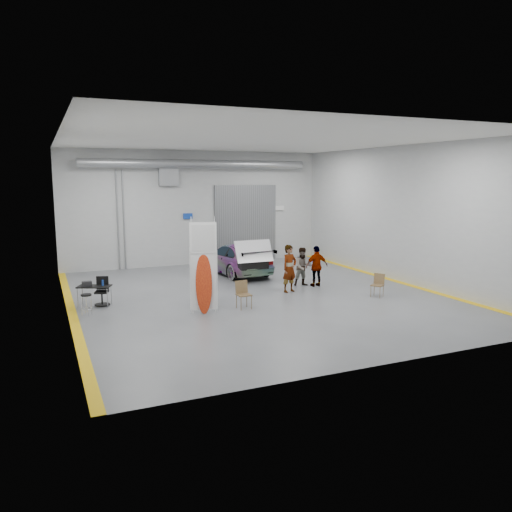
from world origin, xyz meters
name	(u,v)px	position (x,y,z in m)	size (l,w,h in m)	color
ground	(257,296)	(0.00, 0.00, 0.00)	(16.00, 16.00, 0.00)	#5A5C61
room_shell	(241,190)	(0.24, 2.22, 4.08)	(14.02, 16.18, 6.01)	#AFB1B4
sedan_car	(235,259)	(0.90, 4.66, 0.73)	(2.04, 5.02, 1.45)	silver
person_a	(289,268)	(1.49, 0.08, 0.97)	(0.70, 0.46, 1.94)	#846748
person_b	(303,267)	(2.55, 0.87, 0.83)	(0.81, 0.62, 1.66)	slate
person_c	(317,266)	(3.04, 0.56, 0.87)	(1.01, 0.42, 1.75)	#A57237
surfboard_display	(206,275)	(-2.61, -1.66, 1.35)	(0.91, 0.43, 3.32)	white
folding_chair_near	(244,300)	(-1.21, -1.63, 0.31)	(0.49, 0.50, 0.98)	brown
folding_chair_far	(377,290)	(4.23, -2.05, 0.28)	(0.58, 0.69, 0.90)	brown
shop_stool	(87,305)	(-6.40, -0.32, 0.36)	(0.37, 0.37, 0.73)	black
work_table	(92,286)	(-6.08, 0.94, 0.73)	(1.30, 1.01, 0.95)	gray
office_chair	(102,293)	(-5.77, 0.89, 0.45)	(0.57, 0.59, 1.03)	black
trunk_lid	(254,249)	(0.90, 2.40, 1.47)	(1.70, 1.03, 0.04)	silver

